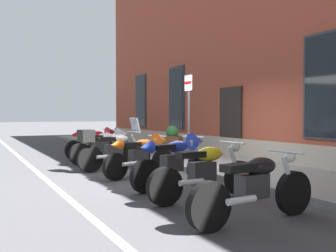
{
  "coord_description": "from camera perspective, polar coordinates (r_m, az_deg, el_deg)",
  "views": [
    {
      "loc": [
        8.05,
        -4.68,
        1.43
      ],
      "look_at": [
        -0.16,
        -0.41,
        1.16
      ],
      "focal_mm": 40.96,
      "sensor_mm": 36.0,
      "label": 1
    }
  ],
  "objects": [
    {
      "name": "ground_plane",
      "position": [
        9.42,
        2.68,
        -7.03
      ],
      "size": [
        140.0,
        140.0,
        0.0
      ],
      "primitive_type": "plane",
      "color": "#38383A"
    },
    {
      "name": "sidewalk",
      "position": [
        10.15,
        9.35,
        -5.99
      ],
      "size": [
        31.09,
        2.71,
        0.15
      ],
      "primitive_type": "cube",
      "color": "slate",
      "rests_on": "ground_plane"
    },
    {
      "name": "lane_stripe",
      "position": [
        8.31,
        -16.99,
        -8.26
      ],
      "size": [
        31.09,
        0.12,
        0.01
      ],
      "primitive_type": "cube",
      "color": "silver",
      "rests_on": "ground_plane"
    },
    {
      "name": "motorcycle_red_sport",
      "position": [
        12.75,
        -10.61,
        -2.25
      ],
      "size": [
        0.71,
        2.0,
        1.02
      ],
      "color": "black",
      "rests_on": "ground_plane"
    },
    {
      "name": "motorcycle_white_sport",
      "position": [
        11.36,
        -9.31,
        -2.71
      ],
      "size": [
        0.66,
        2.05,
        1.03
      ],
      "color": "black",
      "rests_on": "ground_plane"
    },
    {
      "name": "motorcycle_silver_touring",
      "position": [
        9.91,
        -8.37,
        -3.35
      ],
      "size": [
        0.7,
        2.08,
        1.35
      ],
      "color": "black",
      "rests_on": "ground_plane"
    },
    {
      "name": "motorcycle_orange_sport",
      "position": [
        8.86,
        -3.75,
        -4.01
      ],
      "size": [
        0.78,
        1.95,
        1.0
      ],
      "color": "black",
      "rests_on": "ground_plane"
    },
    {
      "name": "motorcycle_blue_sport",
      "position": [
        7.54,
        1.34,
        -4.84
      ],
      "size": [
        0.78,
        2.03,
        1.05
      ],
      "color": "black",
      "rests_on": "ground_plane"
    },
    {
      "name": "motorcycle_yellow_naked",
      "position": [
        6.45,
        5.63,
        -6.79
      ],
      "size": [
        0.62,
        2.16,
        0.96
      ],
      "color": "black",
      "rests_on": "ground_plane"
    },
    {
      "name": "motorcycle_black_naked",
      "position": [
        5.26,
        12.98,
        -8.85
      ],
      "size": [
        0.62,
        2.17,
        0.93
      ],
      "color": "black",
      "rests_on": "ground_plane"
    },
    {
      "name": "parking_sign",
      "position": [
        10.6,
        3.08,
        3.2
      ],
      "size": [
        0.36,
        0.07,
        2.41
      ],
      "color": "#4C4C51",
      "rests_on": "sidewalk"
    },
    {
      "name": "barrel_planter",
      "position": [
        12.19,
        0.65,
        -2.54
      ],
      "size": [
        0.7,
        0.7,
        0.94
      ],
      "color": "brown",
      "rests_on": "sidewalk"
    }
  ]
}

